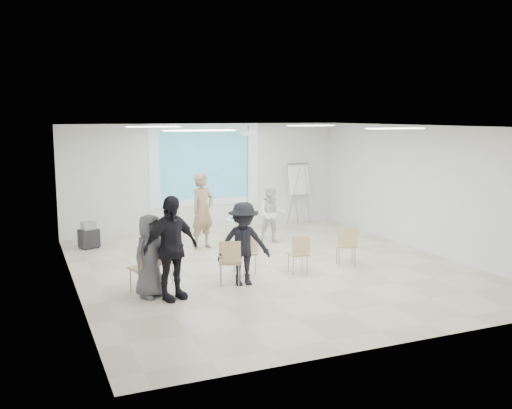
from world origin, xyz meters
name	(u,v)px	position (x,y,z in m)	size (l,w,h in m)	color
floor	(270,270)	(0.00, 0.00, -0.05)	(8.00, 9.00, 0.10)	beige
ceiling	(271,124)	(0.00, 0.00, 3.05)	(8.00, 9.00, 0.10)	white
wall_back	(205,177)	(0.00, 4.55, 1.50)	(8.00, 0.10, 3.00)	silver
wall_left	(69,210)	(-4.05, 0.00, 1.50)	(0.10, 9.00, 3.00)	silver
wall_right	(426,189)	(4.05, 0.00, 1.50)	(0.10, 9.00, 3.00)	silver
projection_halo	(205,165)	(0.00, 4.49, 1.85)	(3.20, 0.01, 2.30)	silver
projection_image	(206,165)	(0.00, 4.47, 1.85)	(2.60, 0.01, 1.90)	teal
pedestal_table	(238,231)	(0.08, 2.18, 0.39)	(0.64, 0.64, 0.70)	white
player_left	(203,206)	(-0.79, 2.26, 1.05)	(0.77, 0.52, 2.10)	#9F8361
player_right	(272,211)	(1.02, 2.21, 0.82)	(0.79, 0.63, 1.64)	white
controller_left	(206,191)	(-0.61, 2.51, 1.38)	(0.04, 0.12, 0.04)	silver
controller_right	(261,199)	(0.84, 2.46, 1.10)	(0.04, 0.13, 0.04)	white
chair_far_left	(146,265)	(-2.85, -0.82, 0.55)	(0.56, 0.58, 0.94)	tan
chair_left_mid	(163,258)	(-2.39, -0.29, 0.51)	(0.44, 0.47, 0.86)	tan
chair_left_inner	(230,259)	(-1.26, -0.89, 0.52)	(0.53, 0.55, 0.89)	tan
chair_center	(246,250)	(-0.69, -0.34, 0.52)	(0.42, 0.45, 0.87)	tan
chair_right_inner	(299,251)	(0.34, -0.67, 0.47)	(0.42, 0.44, 0.80)	tan
chair_right_far	(347,242)	(1.55, -0.56, 0.53)	(0.56, 0.58, 0.90)	tan
red_jacket	(165,249)	(-2.39, -0.43, 0.72)	(0.48, 0.11, 0.46)	maroon
laptop	(229,260)	(-1.23, -0.80, 0.48)	(0.33, 0.24, 0.03)	black
audience_left	(171,240)	(-2.49, -1.28, 1.06)	(1.24, 0.74, 2.13)	black
audience_mid	(243,238)	(-0.99, -0.95, 0.91)	(1.18, 0.64, 1.82)	black
audience_outer	(151,251)	(-2.79, -0.99, 0.84)	(0.82, 0.54, 1.69)	#595A5F
flipchart_easel	(299,179)	(2.79, 4.18, 1.35)	(0.80, 0.60, 1.84)	gray
av_cart	(89,236)	(-3.37, 3.36, 0.30)	(0.53, 0.47, 0.66)	black
ceiling_projector	(248,139)	(0.10, 1.49, 2.69)	(0.30, 0.25, 3.00)	white
fluor_panel_nw	(154,127)	(-2.00, 2.00, 2.97)	(1.20, 0.30, 0.02)	white
fluor_panel_ne	(311,126)	(2.00, 2.00, 2.97)	(1.20, 0.30, 0.02)	white
fluor_panel_sw	(200,131)	(-2.00, -1.50, 2.97)	(1.20, 0.30, 0.02)	white
fluor_panel_se	(395,129)	(2.00, -1.50, 2.97)	(1.20, 0.30, 0.02)	white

